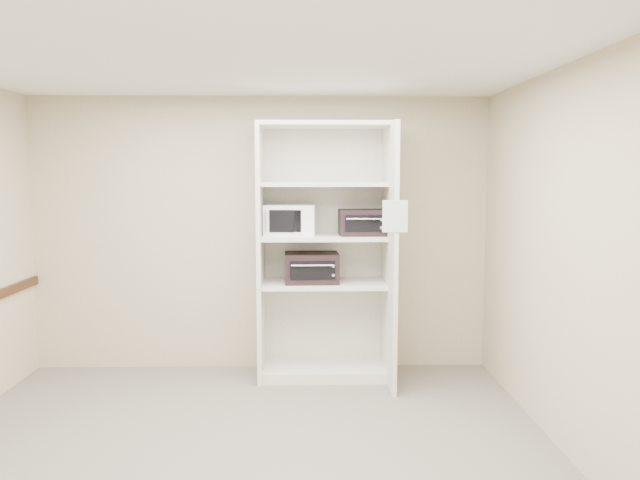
{
  "coord_description": "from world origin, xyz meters",
  "views": [
    {
      "loc": [
        0.45,
        -4.17,
        1.94
      ],
      "look_at": [
        0.58,
        1.43,
        1.35
      ],
      "focal_mm": 35.0,
      "sensor_mm": 36.0,
      "label": 1
    }
  ],
  "objects_px": {
    "toaster_oven_upper": "(362,222)",
    "toaster_oven_lower": "(312,268)",
    "shelving_unit": "(329,260)",
    "microwave": "(290,220)"
  },
  "relations": [
    {
      "from": "toaster_oven_upper",
      "to": "toaster_oven_lower",
      "type": "relative_size",
      "value": 0.84
    },
    {
      "from": "microwave",
      "to": "toaster_oven_upper",
      "type": "xyz_separation_m",
      "value": [
        0.67,
        -0.07,
        -0.02
      ]
    },
    {
      "from": "shelving_unit",
      "to": "toaster_oven_upper",
      "type": "bearing_deg",
      "value": -7.93
    },
    {
      "from": "toaster_oven_upper",
      "to": "toaster_oven_lower",
      "type": "bearing_deg",
      "value": 176.08
    },
    {
      "from": "toaster_oven_upper",
      "to": "toaster_oven_lower",
      "type": "distance_m",
      "value": 0.64
    },
    {
      "from": "shelving_unit",
      "to": "microwave",
      "type": "bearing_deg",
      "value": 175.9
    },
    {
      "from": "shelving_unit",
      "to": "toaster_oven_lower",
      "type": "height_order",
      "value": "shelving_unit"
    },
    {
      "from": "shelving_unit",
      "to": "toaster_oven_lower",
      "type": "relative_size",
      "value": 4.8
    },
    {
      "from": "shelving_unit",
      "to": "toaster_oven_upper",
      "type": "distance_m",
      "value": 0.48
    },
    {
      "from": "microwave",
      "to": "toaster_oven_upper",
      "type": "relative_size",
      "value": 1.13
    }
  ]
}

